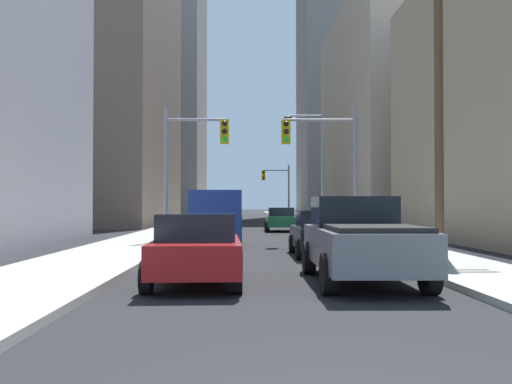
{
  "coord_description": "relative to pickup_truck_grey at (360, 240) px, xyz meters",
  "views": [
    {
      "loc": [
        -0.71,
        -4.2,
        1.72
      ],
      "look_at": [
        0.0,
        31.15,
        2.46
      ],
      "focal_mm": 41.9,
      "sensor_mm": 36.0,
      "label": 1
    }
  ],
  "objects": [
    {
      "name": "sidewalk_left",
      "position": [
        -7.03,
        41.07,
        -0.86
      ],
      "size": [
        3.33,
        160.0,
        0.15
      ],
      "primitive_type": "cube",
      "color": "#9E9E99",
      "rests_on": "ground"
    },
    {
      "name": "sidewalk_right",
      "position": [
        3.32,
        41.07,
        -0.86
      ],
      "size": [
        3.33,
        160.0,
        0.15
      ],
      "primitive_type": "cube",
      "color": "#9E9E99",
      "rests_on": "ground"
    },
    {
      "name": "pickup_truck_grey",
      "position": [
        0.0,
        0.0,
        0.0
      ],
      "size": [
        2.2,
        5.42,
        1.9
      ],
      "color": "slate",
      "rests_on": "ground"
    },
    {
      "name": "cargo_van_blue",
      "position": [
        -3.74,
        11.52,
        0.35
      ],
      "size": [
        2.18,
        5.28,
        2.26
      ],
      "color": "navy",
      "rests_on": "ground"
    },
    {
      "name": "sedan_red",
      "position": [
        -3.56,
        -0.36,
        -0.16
      ],
      "size": [
        1.95,
        4.26,
        1.52
      ],
      "color": "maroon",
      "rests_on": "ground"
    },
    {
      "name": "sedan_black",
      "position": [
        0.02,
        6.64,
        -0.16
      ],
      "size": [
        1.95,
        4.21,
        1.52
      ],
      "color": "black",
      "rests_on": "ground"
    },
    {
      "name": "sedan_green",
      "position": [
        -0.23,
        25.04,
        -0.16
      ],
      "size": [
        1.95,
        4.21,
        1.52
      ],
      "color": "#195938",
      "rests_on": "ground"
    },
    {
      "name": "sedan_navy",
      "position": [
        -3.68,
        31.02,
        -0.16
      ],
      "size": [
        1.95,
        4.26,
        1.52
      ],
      "color": "#141E4C",
      "rests_on": "ground"
    },
    {
      "name": "traffic_signal_near_left",
      "position": [
        -4.79,
        12.72,
        3.06
      ],
      "size": [
        2.83,
        0.44,
        6.0
      ],
      "color": "gray",
      "rests_on": "ground"
    },
    {
      "name": "traffic_signal_near_right",
      "position": [
        0.88,
        12.72,
        3.08
      ],
      "size": [
        3.27,
        0.44,
        6.0
      ],
      "color": "gray",
      "rests_on": "ground"
    },
    {
      "name": "traffic_signal_far_right",
      "position": [
        1.0,
        50.99,
        3.07
      ],
      "size": [
        3.01,
        0.44,
        6.0
      ],
      "color": "gray",
      "rests_on": "ground"
    },
    {
      "name": "utility_pole_right",
      "position": [
        3.65,
        5.71,
        4.24
      ],
      "size": [
        2.2,
        0.28,
        9.79
      ],
      "color": "brown",
      "rests_on": "ground"
    },
    {
      "name": "street_lamp_right",
      "position": [
        1.95,
        24.19,
        3.62
      ],
      "size": [
        2.51,
        0.32,
        7.5
      ],
      "color": "gray",
      "rests_on": "ground"
    },
    {
      "name": "building_left_mid_office",
      "position": [
        -21.25,
        39.76,
        12.03
      ],
      "size": [
        23.55,
        24.48,
        25.93
      ],
      "primitive_type": "cube",
      "color": "#66564C",
      "rests_on": "ground"
    },
    {
      "name": "building_left_far_tower",
      "position": [
        -20.98,
        77.93,
        24.77
      ],
      "size": [
        24.14,
        21.62,
        51.4
      ],
      "primitive_type": "cube",
      "color": "gray",
      "rests_on": "ground"
    },
    {
      "name": "building_right_mid_block",
      "position": [
        13.59,
        40.04,
        8.71
      ],
      "size": [
        15.15,
        26.09,
        19.28
      ],
      "primitive_type": "cube",
      "color": "#B7A893",
      "rests_on": "ground"
    }
  ]
}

